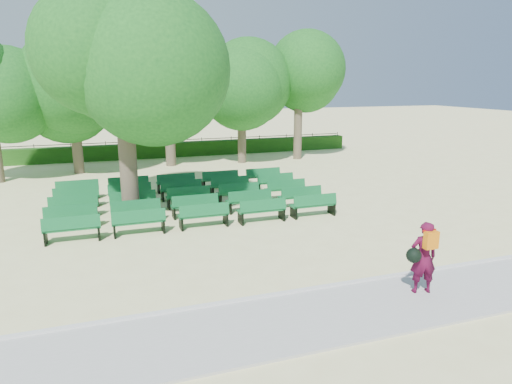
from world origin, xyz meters
The scene contains 9 objects.
ground centered at (0.00, 0.00, 0.00)m, with size 120.00×120.00×0.00m, color beige.
paving centered at (0.00, -7.40, 0.03)m, with size 30.00×2.20×0.06m, color #B0B0AC.
curb centered at (0.00, -6.25, 0.05)m, with size 30.00×0.12×0.10m, color silver.
hedge centered at (0.00, 14.00, 0.45)m, with size 26.00×0.70×0.90m, color #1E4E14.
fence centered at (0.00, 14.40, 0.00)m, with size 26.00×0.10×1.02m, color black, non-canonical shape.
tree_line centered at (0.00, 10.00, 0.00)m, with size 21.80×6.80×7.04m, color #1C631D, non-canonical shape.
bench_array centered at (-0.36, 1.83, 0.08)m, with size 1.65×0.54×1.03m.
tree_among centered at (-2.48, 1.22, 4.68)m, with size 4.88×4.88×6.91m.
person centered at (3.20, -7.18, 0.91)m, with size 0.81×0.53×1.65m.
Camera 1 is at (-3.38, -14.90, 4.69)m, focal length 32.00 mm.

